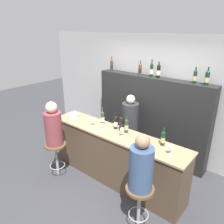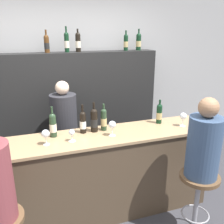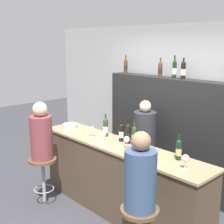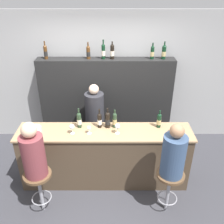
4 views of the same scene
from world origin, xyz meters
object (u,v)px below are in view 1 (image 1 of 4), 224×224
at_px(wine_bottle_counter_1, 116,122).
at_px(bartender, 130,131).
at_px(wine_glass_3, 171,147).
at_px(metal_bowl, 73,116).
at_px(wine_bottle_backbar_5, 207,78).
at_px(wine_glass_0, 92,120).
at_px(bar_stool_left, 56,151).
at_px(wine_bottle_counter_3, 126,126).
at_px(wine_bottle_backbar_0, 112,65).
at_px(wine_bottle_backbar_3, 159,71).
at_px(wine_bottle_counter_2, 121,124).
at_px(wine_bottle_backbar_2, 151,70).
at_px(wine_glass_2, 122,130).
at_px(guest_seated_left, 53,126).
at_px(wine_bottle_backbar_1, 140,69).
at_px(wine_bottle_counter_4, 163,138).
at_px(wine_bottle_backbar_4, 195,77).
at_px(guest_seated_right, 141,166).
at_px(wine_bottle_counter_0, 103,118).
at_px(bar_stool_right, 139,196).
at_px(wine_glass_1, 103,125).

height_order(wine_bottle_counter_1, bartender, bartender).
relative_size(wine_glass_3, metal_bowl, 0.74).
relative_size(wine_bottle_backbar_5, bartender, 0.21).
distance_m(wine_glass_0, bar_stool_left, 0.90).
relative_size(wine_bottle_counter_3, wine_bottle_backbar_0, 0.96).
bearing_deg(wine_bottle_backbar_3, wine_bottle_counter_2, -93.80).
bearing_deg(wine_glass_3, metal_bowl, 178.87).
relative_size(wine_bottle_backbar_2, wine_glass_2, 2.07).
height_order(wine_bottle_counter_1, guest_seated_left, guest_seated_left).
bearing_deg(wine_bottle_backbar_1, metal_bowl, -122.02).
distance_m(wine_bottle_counter_4, wine_bottle_backbar_4, 1.34).
height_order(wine_bottle_counter_2, bar_stool_left, wine_bottle_counter_2).
distance_m(wine_bottle_counter_1, guest_seated_right, 1.25).
distance_m(wine_bottle_counter_0, bar_stool_right, 1.63).
distance_m(bar_stool_right, guest_seated_right, 0.49).
distance_m(wine_glass_3, guest_seated_left, 2.07).
xyz_separation_m(wine_bottle_backbar_3, wine_glass_1, (-0.35, -1.27, -0.82)).
relative_size(wine_glass_1, bar_stool_left, 0.18).
xyz_separation_m(wine_bottle_backbar_3, wine_glass_0, (-0.61, -1.27, -0.80)).
bearing_deg(bar_stool_right, metal_bowl, 163.40).
height_order(wine_bottle_counter_0, wine_bottle_backbar_4, wine_bottle_backbar_4).
bearing_deg(wine_bottle_backbar_2, metal_bowl, -130.23).
distance_m(wine_bottle_counter_0, wine_bottle_counter_3, 0.55).
bearing_deg(wine_bottle_counter_3, wine_bottle_backbar_1, 113.19).
xyz_separation_m(wine_glass_3, guest_seated_left, (-1.99, -0.56, -0.06)).
height_order(wine_glass_0, bar_stool_left, wine_glass_0).
relative_size(wine_bottle_backbar_3, wine_glass_0, 1.99).
distance_m(wine_bottle_counter_4, wine_bottle_backbar_0, 2.35).
xyz_separation_m(metal_bowl, guest_seated_right, (2.01, -0.60, 0.01)).
bearing_deg(wine_glass_3, wine_bottle_counter_4, 140.06).
bearing_deg(wine_bottle_backbar_5, wine_bottle_backbar_0, -180.00).
xyz_separation_m(wine_bottle_backbar_3, wine_bottle_backbar_5, (0.93, 0.00, -0.01)).
relative_size(wine_bottle_backbar_3, guest_seated_left, 0.38).
height_order(metal_bowl, bar_stool_left, metal_bowl).
height_order(wine_bottle_counter_2, guest_seated_right, guest_seated_right).
bearing_deg(wine_bottle_backbar_4, wine_bottle_backbar_0, -180.00).
bearing_deg(metal_bowl, guest_seated_left, -75.48).
distance_m(wine_bottle_backbar_4, wine_glass_0, 2.00).
xyz_separation_m(wine_bottle_counter_3, wine_bottle_counter_4, (0.70, -0.00, -0.01)).
bearing_deg(wine_bottle_backbar_3, bartender, -124.50).
distance_m(wine_glass_2, wine_glass_3, 0.87).
distance_m(wine_bottle_backbar_2, bartender, 1.34).
relative_size(wine_bottle_counter_0, wine_glass_0, 2.09).
bearing_deg(wine_bottle_backbar_5, wine_bottle_counter_4, -100.18).
relative_size(wine_bottle_counter_1, guest_seated_right, 0.40).
height_order(wine_bottle_counter_1, metal_bowl, wine_bottle_counter_1).
xyz_separation_m(wine_bottle_counter_1, wine_bottle_backbar_2, (0.04, 1.09, 0.79)).
relative_size(wine_bottle_counter_1, wine_bottle_backbar_3, 1.03).
bearing_deg(bar_stool_right, wine_bottle_backbar_2, 117.96).
relative_size(wine_bottle_backbar_1, metal_bowl, 1.36).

